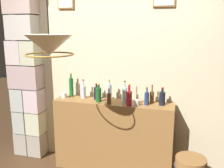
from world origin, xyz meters
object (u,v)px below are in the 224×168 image
(liquor_bottle_mezcal, at_px, (99,94))
(liquor_bottle_rye, at_px, (152,97))
(liquor_bottle_sherry, at_px, (109,92))
(glass_tumbler_rocks, at_px, (64,95))
(liquor_bottle_rum, at_px, (125,95))
(liquor_bottle_scotch, at_px, (147,98))
(liquor_bottle_gin, at_px, (129,98))
(liquor_bottle_brandy, at_px, (71,87))
(liquor_bottle_vermouth, at_px, (109,99))
(glass_tumbler_highball, at_px, (137,103))
(liquor_bottle_vodka, at_px, (162,98))
(liquor_bottle_port, at_px, (84,92))
(liquor_bottle_bourbon, at_px, (96,93))
(pendant_lamp, at_px, (49,46))

(liquor_bottle_mezcal, bearing_deg, liquor_bottle_rye, 11.14)
(liquor_bottle_rye, relative_size, liquor_bottle_sherry, 0.85)
(glass_tumbler_rocks, bearing_deg, liquor_bottle_rum, -2.34)
(liquor_bottle_rum, bearing_deg, liquor_bottle_scotch, 4.31)
(liquor_bottle_gin, distance_m, glass_tumbler_rocks, 0.95)
(liquor_bottle_mezcal, bearing_deg, liquor_bottle_brandy, 161.75)
(liquor_bottle_vermouth, xyz_separation_m, glass_tumbler_highball, (0.35, 0.04, -0.04))
(liquor_bottle_vermouth, bearing_deg, liquor_bottle_sherry, 106.04)
(liquor_bottle_vodka, xyz_separation_m, glass_tumbler_rocks, (-1.33, -0.03, -0.05))
(liquor_bottle_port, height_order, liquor_bottle_bourbon, liquor_bottle_port)
(liquor_bottle_gin, bearing_deg, liquor_bottle_vermouth, -179.42)
(liquor_bottle_brandy, height_order, liquor_bottle_bourbon, liquor_bottle_brandy)
(liquor_bottle_vermouth, bearing_deg, liquor_bottle_scotch, 12.94)
(liquor_bottle_rye, distance_m, liquor_bottle_vodka, 0.14)
(liquor_bottle_rye, distance_m, pendant_lamp, 1.50)
(liquor_bottle_vermouth, bearing_deg, glass_tumbler_rocks, 170.03)
(liquor_bottle_brandy, distance_m, liquor_bottle_mezcal, 0.48)
(liquor_bottle_brandy, bearing_deg, liquor_bottle_rum, -9.35)
(liquor_bottle_sherry, height_order, liquor_bottle_bourbon, liquor_bottle_sherry)
(liquor_bottle_rye, bearing_deg, liquor_bottle_vermouth, -158.78)
(liquor_bottle_gin, distance_m, liquor_bottle_mezcal, 0.42)
(glass_tumbler_highball, bearing_deg, liquor_bottle_rye, 45.07)
(glass_tumbler_rocks, bearing_deg, liquor_bottle_gin, -7.12)
(liquor_bottle_rye, bearing_deg, liquor_bottle_rum, -160.92)
(liquor_bottle_gin, height_order, liquor_bottle_rum, liquor_bottle_rum)
(liquor_bottle_mezcal, xyz_separation_m, liquor_bottle_vermouth, (0.16, -0.07, -0.03))
(liquor_bottle_brandy, xyz_separation_m, liquor_bottle_port, (0.20, -0.04, -0.04))
(liquor_bottle_sherry, distance_m, liquor_bottle_mezcal, 0.15)
(liquor_bottle_scotch, xyz_separation_m, liquor_bottle_vodka, (0.19, 0.05, 0.00))
(liquor_bottle_brandy, distance_m, liquor_bottle_rum, 0.81)
(glass_tumbler_rocks, bearing_deg, liquor_bottle_vodka, 1.38)
(liquor_bottle_vermouth, distance_m, liquor_bottle_bourbon, 0.29)
(liquor_bottle_mezcal, distance_m, liquor_bottle_bourbon, 0.13)
(liquor_bottle_vermouth, bearing_deg, glass_tumbler_highball, 5.82)
(liquor_bottle_brandy, distance_m, liquor_bottle_vermouth, 0.66)
(liquor_bottle_sherry, xyz_separation_m, glass_tumbler_rocks, (-0.64, -0.03, -0.08))
(liquor_bottle_bourbon, bearing_deg, liquor_bottle_rum, -12.54)
(liquor_bottle_scotch, height_order, glass_tumbler_highball, liquor_bottle_scotch)
(liquor_bottle_scotch, distance_m, liquor_bottle_mezcal, 0.62)
(liquor_bottle_bourbon, bearing_deg, liquor_bottle_rye, 1.74)
(liquor_bottle_brandy, relative_size, liquor_bottle_sherry, 1.17)
(liquor_bottle_rye, height_order, liquor_bottle_vodka, liquor_bottle_rye)
(liquor_bottle_gin, xyz_separation_m, liquor_bottle_sherry, (-0.30, 0.15, 0.01))
(liquor_bottle_rum, height_order, liquor_bottle_vermouth, liquor_bottle_rum)
(liquor_bottle_vermouth, bearing_deg, liquor_bottle_vodka, 13.25)
(liquor_bottle_gin, distance_m, liquor_bottle_port, 0.70)
(liquor_bottle_port, relative_size, pendant_lamp, 0.42)
(liquor_bottle_rye, relative_size, liquor_bottle_mezcal, 1.00)
(liquor_bottle_brandy, xyz_separation_m, pendant_lamp, (0.29, -1.05, 0.65))
(liquor_bottle_rye, xyz_separation_m, liquor_bottle_gin, (-0.26, -0.20, 0.02))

